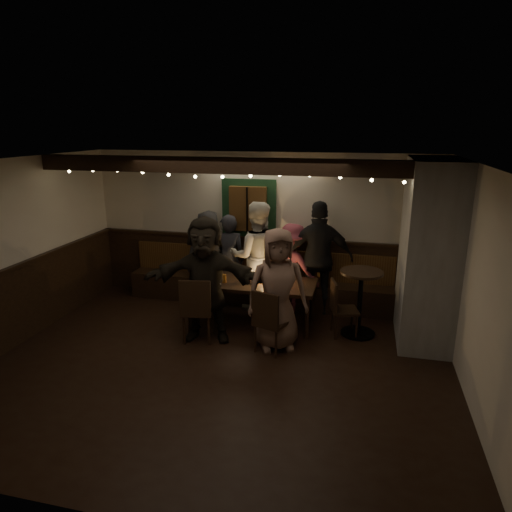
% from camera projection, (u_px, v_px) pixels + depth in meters
% --- Properties ---
extents(room, '(6.02, 5.01, 2.62)m').
position_uv_depth(room, '(315.00, 262.00, 6.76)').
color(room, black).
rests_on(room, ground).
extents(dining_table, '(1.93, 0.83, 0.84)m').
position_uv_depth(dining_table, '(253.00, 285.00, 7.07)').
color(dining_table, black).
rests_on(dining_table, ground).
extents(chair_near_left, '(0.51, 0.51, 0.97)m').
position_uv_depth(chair_near_left, '(197.00, 307.00, 6.46)').
color(chair_near_left, black).
rests_on(chair_near_left, ground).
extents(chair_near_right, '(0.52, 0.52, 0.91)m').
position_uv_depth(chair_near_right, '(269.00, 318.00, 6.16)').
color(chair_near_right, black).
rests_on(chair_near_right, ground).
extents(chair_end, '(0.47, 0.47, 0.84)m').
position_uv_depth(chair_end, '(339.00, 305.00, 6.71)').
color(chair_end, black).
rests_on(chair_end, ground).
extents(high_top, '(0.62, 0.62, 0.99)m').
position_uv_depth(high_top, '(360.00, 295.00, 6.69)').
color(high_top, black).
rests_on(high_top, ground).
extents(person_a, '(0.90, 0.70, 1.63)m').
position_uv_depth(person_a, '(209.00, 257.00, 7.95)').
color(person_a, black).
rests_on(person_a, ground).
extents(person_b, '(0.67, 0.55, 1.58)m').
position_uv_depth(person_b, '(229.00, 260.00, 7.87)').
color(person_b, '#24252C').
rests_on(person_b, ground).
extents(person_c, '(1.05, 0.91, 1.84)m').
position_uv_depth(person_c, '(256.00, 256.00, 7.60)').
color(person_c, beige).
rests_on(person_c, ground).
extents(person_d, '(1.09, 0.83, 1.49)m').
position_uv_depth(person_d, '(292.00, 268.00, 7.58)').
color(person_d, brown).
rests_on(person_d, ground).
extents(person_e, '(1.16, 0.65, 1.88)m').
position_uv_depth(person_e, '(319.00, 258.00, 7.40)').
color(person_e, black).
rests_on(person_e, ground).
extents(person_f, '(1.75, 0.76, 1.82)m').
position_uv_depth(person_f, '(205.00, 280.00, 6.48)').
color(person_f, black).
rests_on(person_f, ground).
extents(person_g, '(0.98, 0.81, 1.72)m').
position_uv_depth(person_g, '(277.00, 290.00, 6.23)').
color(person_g, '#7A5C4D').
rests_on(person_g, ground).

